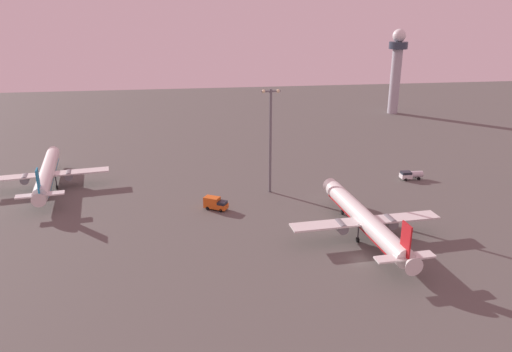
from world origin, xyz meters
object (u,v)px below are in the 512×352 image
at_px(airplane_terminal_side, 47,174).
at_px(apron_light_east, 270,135).
at_px(airplane_far_stand, 365,220).
at_px(control_tower, 397,65).
at_px(catering_truck, 215,203).
at_px(fuel_truck, 411,175).

bearing_deg(airplane_terminal_side, apron_light_east, -19.78).
bearing_deg(airplane_far_stand, airplane_terminal_side, 146.96).
relative_size(control_tower, airplane_terminal_side, 0.89).
xyz_separation_m(airplane_far_stand, airplane_terminal_side, (-73.69, 40.59, -0.07)).
xyz_separation_m(airplane_far_stand, apron_light_east, (-15.31, 28.95, 11.38)).
height_order(control_tower, airplane_far_stand, control_tower).
bearing_deg(catering_truck, fuel_truck, 134.20).
distance_m(airplane_far_stand, airplane_terminal_side, 84.13).
xyz_separation_m(control_tower, airplane_terminal_side, (-129.35, -77.36, -17.15)).
distance_m(airplane_far_stand, apron_light_east, 34.67).
distance_m(control_tower, apron_light_east, 113.98).
height_order(control_tower, catering_truck, control_tower).
xyz_separation_m(airplane_far_stand, fuel_truck, (25.55, 33.07, -2.67)).
height_order(airplane_terminal_side, fuel_truck, airplane_terminal_side).
height_order(fuel_truck, apron_light_east, apron_light_east).
height_order(airplane_far_stand, apron_light_east, apron_light_east).
bearing_deg(airplane_far_stand, control_tower, 60.55).
height_order(control_tower, apron_light_east, control_tower).
relative_size(airplane_terminal_side, fuel_truck, 6.46).
distance_m(airplane_terminal_side, apron_light_east, 60.62).
distance_m(control_tower, catering_truck, 132.24).
height_order(airplane_terminal_side, catering_truck, airplane_terminal_side).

